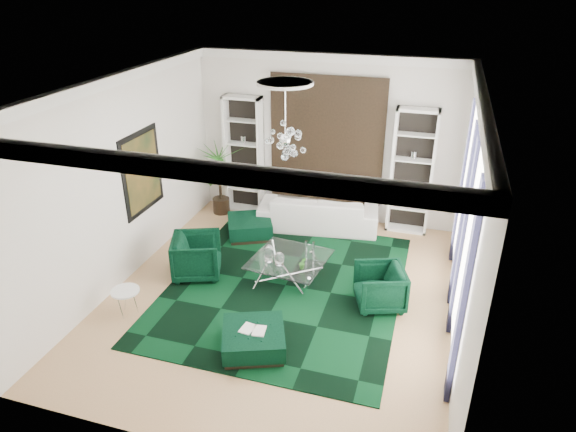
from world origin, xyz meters
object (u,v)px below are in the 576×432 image
(armchair_right, at_px, (380,287))
(ottoman_front, at_px, (254,340))
(ottoman_side, at_px, (250,227))
(armchair_left, at_px, (197,256))
(palm, at_px, (219,169))
(side_table, at_px, (127,302))
(coffee_table, at_px, (289,269))
(sofa, at_px, (318,212))

(armchair_right, height_order, ottoman_front, armchair_right)
(armchair_right, height_order, ottoman_side, armchair_right)
(armchair_left, relative_size, palm, 0.41)
(ottoman_side, bearing_deg, side_table, -106.86)
(coffee_table, height_order, ottoman_side, coffee_table)
(coffee_table, bearing_deg, sofa, 90.00)
(ottoman_front, bearing_deg, side_table, 174.05)
(armchair_left, xyz_separation_m, ottoman_side, (0.40, 1.80, -0.20))
(armchair_left, height_order, palm, palm)
(armchair_right, relative_size, ottoman_side, 0.89)
(side_table, bearing_deg, armchair_right, 20.10)
(coffee_table, bearing_deg, palm, 135.59)
(sofa, xyz_separation_m, palm, (-2.45, 0.10, 0.72))
(side_table, bearing_deg, palm, 91.35)
(armchair_left, bearing_deg, palm, -6.66)
(sofa, xyz_separation_m, armchair_left, (-1.75, -2.65, 0.02))
(sofa, height_order, armchair_left, armchair_left)
(armchair_left, xyz_separation_m, armchair_right, (3.50, 0.00, -0.03))
(armchair_left, relative_size, ottoman_front, 0.96)
(coffee_table, distance_m, ottoman_side, 1.98)
(armchair_right, distance_m, ottoman_front, 2.45)
(sofa, bearing_deg, armchair_right, 115.87)
(ottoman_side, xyz_separation_m, side_table, (-1.00, -3.30, 0.02))
(ottoman_front, xyz_separation_m, palm, (-2.50, 4.50, 0.93))
(coffee_table, relative_size, ottoman_side, 1.43)
(coffee_table, bearing_deg, ottoman_front, -88.64)
(armchair_left, bearing_deg, sofa, -54.38)
(armchair_left, relative_size, side_table, 1.87)
(armchair_right, bearing_deg, coffee_table, -121.00)
(sofa, bearing_deg, ottoman_front, 83.08)
(sofa, distance_m, ottoman_front, 4.40)
(armchair_left, height_order, ottoman_side, armchair_left)
(ottoman_side, xyz_separation_m, palm, (-1.10, 0.95, 0.91))
(ottoman_side, bearing_deg, armchair_left, -102.53)
(ottoman_side, height_order, side_table, side_table)
(ottoman_front, bearing_deg, sofa, 90.65)
(ottoman_side, distance_m, side_table, 3.45)
(coffee_table, relative_size, ottoman_front, 1.41)
(coffee_table, bearing_deg, ottoman_side, 132.95)
(ottoman_side, bearing_deg, palm, 139.18)
(coffee_table, bearing_deg, armchair_left, -168.69)
(sofa, height_order, coffee_table, sofa)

